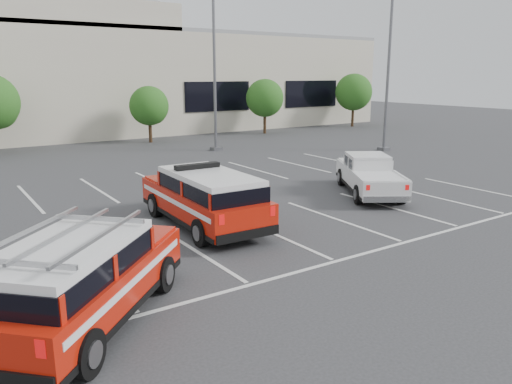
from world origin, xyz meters
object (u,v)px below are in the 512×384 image
(tree_far_right, at_px, (354,93))
(light_pole_right, at_px, (388,68))
(convention_building, at_px, (44,75))
(tree_right, at_px, (265,99))
(ladder_suv, at_px, (82,286))
(fire_chief_suv, at_px, (204,202))
(white_pickup, at_px, (369,179))
(tree_mid_right, at_px, (150,107))
(light_pole_mid, at_px, (214,68))

(tree_far_right, bearing_deg, light_pole_right, -127.04)
(convention_building, xyz_separation_m, tree_right, (14.91, -9.82, -1.95))
(ladder_suv, bearing_deg, tree_right, 93.82)
(fire_chief_suv, bearing_deg, white_pickup, 3.76)
(tree_mid_right, bearing_deg, light_pole_right, -47.83)
(white_pickup, height_order, ladder_suv, ladder_suv)
(tree_right, distance_m, light_pole_right, 12.32)
(tree_mid_right, height_order, fire_chief_suv, tree_mid_right)
(fire_chief_suv, bearing_deg, light_pole_mid, 61.30)
(convention_building, bearing_deg, ladder_suv, -100.86)
(convention_building, relative_size, tree_mid_right, 15.04)
(tree_right, height_order, light_pole_right, light_pole_right)
(white_pickup, xyz_separation_m, ladder_suv, (-12.80, -4.71, 0.20))
(tree_right, height_order, white_pickup, tree_right)
(tree_right, bearing_deg, fire_chief_suv, -129.19)
(convention_building, bearing_deg, fire_chief_suv, -92.97)
(tree_mid_right, distance_m, fire_chief_suv, 21.27)
(tree_right, height_order, light_pole_mid, light_pole_mid)
(convention_building, bearing_deg, tree_right, -33.37)
(tree_right, bearing_deg, convention_building, 146.63)
(white_pickup, bearing_deg, light_pole_right, 71.59)
(tree_far_right, xyz_separation_m, white_pickup, (-18.72, -19.95, -2.41))
(light_pole_mid, bearing_deg, light_pole_right, -33.69)
(light_pole_mid, distance_m, fire_chief_suv, 17.01)
(convention_building, xyz_separation_m, ladder_suv, (-6.61, -34.48, -3.90))
(tree_mid_right, xyz_separation_m, fire_chief_suv, (-6.46, -20.20, -1.69))
(light_pole_mid, relative_size, fire_chief_suv, 1.80)
(white_pickup, bearing_deg, ladder_suv, -127.57)
(tree_mid_right, height_order, light_pole_right, light_pole_right)
(light_pole_right, bearing_deg, light_pole_mid, 146.31)
(tree_far_right, height_order, ladder_suv, tree_far_right)
(tree_right, relative_size, ladder_suv, 0.86)
(tree_mid_right, bearing_deg, ladder_suv, -115.05)
(ladder_suv, bearing_deg, white_pickup, 65.15)
(light_pole_mid, bearing_deg, white_pickup, -92.60)
(convention_building, distance_m, fire_chief_suv, 30.31)
(convention_building, bearing_deg, tree_mid_right, -63.43)
(tree_right, xyz_separation_m, light_pole_mid, (-8.09, -6.05, 2.41))
(tree_mid_right, height_order, light_pole_mid, light_pole_mid)
(fire_chief_suv, relative_size, white_pickup, 1.08)
(white_pickup, bearing_deg, light_pole_mid, 119.62)
(fire_chief_suv, bearing_deg, tree_far_right, 39.27)
(tree_far_right, distance_m, fire_chief_suv, 33.37)
(tree_mid_right, bearing_deg, tree_far_right, 0.00)
(convention_building, height_order, white_pickup, convention_building)
(convention_building, xyz_separation_m, tree_far_right, (24.91, -9.82, -1.68))
(light_pole_mid, distance_m, white_pickup, 14.64)
(tree_far_right, relative_size, fire_chief_suv, 0.85)
(tree_right, relative_size, white_pickup, 0.84)
(tree_far_right, xyz_separation_m, ladder_suv, (-31.52, -24.66, -2.22))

